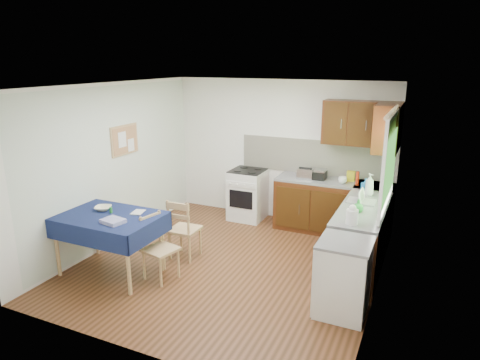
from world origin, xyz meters
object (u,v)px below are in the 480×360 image
at_px(chair_far, 183,227).
at_px(sandwich_press, 317,174).
at_px(chair_near, 158,245).
at_px(kettle, 352,215).
at_px(dish_rack, 361,201).
at_px(toaster, 305,174).
at_px(dining_table, 109,222).

height_order(chair_far, sandwich_press, sandwich_press).
height_order(chair_near, kettle, kettle).
bearing_deg(chair_near, dish_rack, -42.85).
bearing_deg(dish_rack, toaster, 119.69).
bearing_deg(chair_near, dining_table, 114.73).
xyz_separation_m(dish_rack, kettle, (0.03, -0.89, 0.09)).
bearing_deg(chair_far, sandwich_press, -129.61).
relative_size(dining_table, sandwich_press, 4.80).
xyz_separation_m(dining_table, toaster, (1.95, 2.58, 0.26)).
bearing_deg(sandwich_press, dish_rack, -51.62).
distance_m(chair_far, dish_rack, 2.56).
distance_m(dining_table, toaster, 3.25).
distance_m(sandwich_press, kettle, 2.04).
height_order(dining_table, toaster, toaster).
bearing_deg(chair_far, kettle, 179.64).
bearing_deg(toaster, chair_far, -118.36).
height_order(toaster, dish_rack, toaster).
xyz_separation_m(chair_far, chair_near, (0.01, -0.64, -0.01)).
distance_m(dish_rack, kettle, 0.90).
bearing_deg(chair_far, toaster, -127.58).
bearing_deg(toaster, chair_near, -110.32).
height_order(dining_table, dish_rack, dish_rack).
bearing_deg(sandwich_press, chair_near, -124.40).
xyz_separation_m(dining_table, dish_rack, (3.00, 1.74, 0.19)).
height_order(chair_near, sandwich_press, sandwich_press).
height_order(sandwich_press, kettle, kettle).
height_order(toaster, kettle, kettle).
distance_m(chair_far, sandwich_press, 2.45).
height_order(chair_far, dish_rack, dish_rack).
bearing_deg(dining_table, dish_rack, 49.74).
relative_size(dish_rack, kettle, 1.58).
relative_size(toaster, sandwich_press, 0.91).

